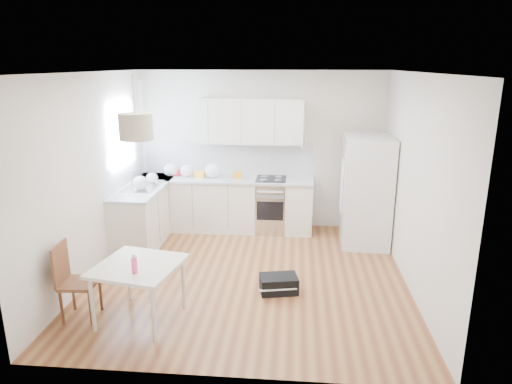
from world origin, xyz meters
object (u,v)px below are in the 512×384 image
at_px(dining_table, 138,270).
at_px(gym_bag, 279,284).
at_px(refrigerator, 368,191).
at_px(dining_chair, 79,281).

relative_size(dining_table, gym_bag, 2.16).
height_order(refrigerator, dining_chair, refrigerator).
bearing_deg(dining_chair, refrigerator, 32.16).
bearing_deg(dining_table, dining_chair, -167.77).
distance_m(refrigerator, gym_bag, 2.34).
height_order(refrigerator, dining_table, refrigerator).
xyz_separation_m(refrigerator, dining_chair, (-3.53, -2.57, -0.41)).
height_order(dining_chair, gym_bag, dining_chair).
relative_size(refrigerator, dining_table, 1.71).
bearing_deg(dining_table, gym_bag, 38.42).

